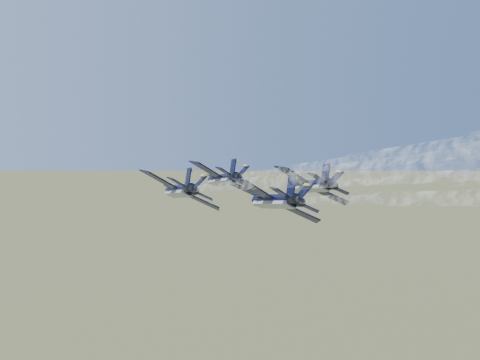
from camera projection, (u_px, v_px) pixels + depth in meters
jet_lead at (223, 179)px, 107.31m from camera, size 11.81×18.13×7.03m
jet_left at (179, 190)px, 93.73m from camera, size 11.81×18.13×7.03m
jet_right at (309, 185)px, 98.94m from camera, size 11.81×18.13×7.03m
jet_slot at (274, 200)px, 84.08m from camera, size 11.81×18.13×7.03m
smoke_trail_lead at (396, 261)px, 51.86m from camera, size 26.48×74.35×3.06m
smoke_trail_left at (351, 318)px, 38.27m from camera, size 26.48×74.35×3.06m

